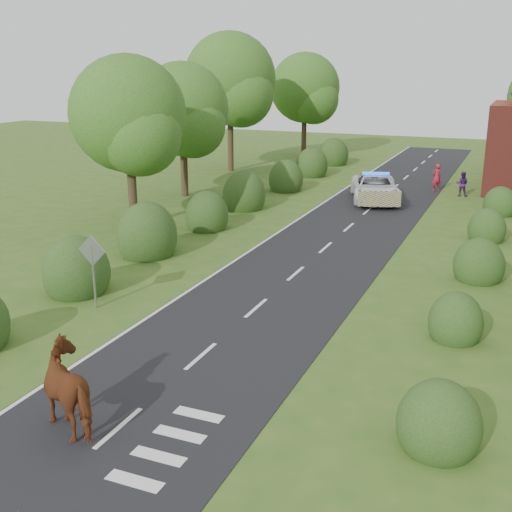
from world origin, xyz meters
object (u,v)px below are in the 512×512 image
at_px(road_sign, 93,261).
at_px(police_van, 375,188).
at_px(cow, 76,394).
at_px(pedestrian_red, 437,177).
at_px(pedestrian_purple, 462,184).

relative_size(road_sign, police_van, 0.41).
bearing_deg(cow, police_van, -160.61).
distance_m(police_van, pedestrian_red, 5.55).
bearing_deg(police_van, road_sign, -120.17).
relative_size(road_sign, pedestrian_red, 1.45).
bearing_deg(police_van, pedestrian_purple, 20.25).
distance_m(road_sign, pedestrian_red, 26.80).
bearing_deg(pedestrian_red, pedestrian_purple, 105.90).
bearing_deg(pedestrian_purple, police_van, 39.35).
height_order(road_sign, cow, road_sign).
bearing_deg(pedestrian_red, police_van, 18.01).
distance_m(road_sign, pedestrian_purple, 26.26).
distance_m(pedestrian_red, pedestrian_purple, 2.04).
bearing_deg(cow, pedestrian_purple, -168.96).
height_order(road_sign, pedestrian_red, road_sign).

